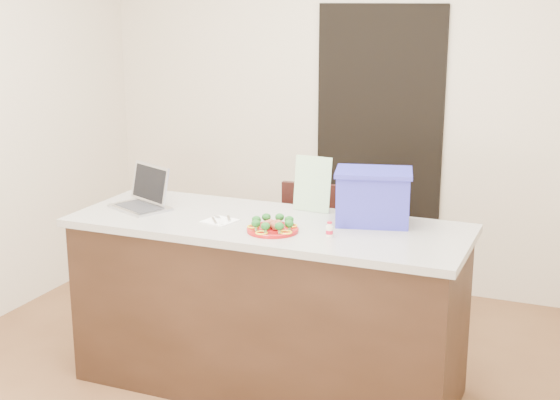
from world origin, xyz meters
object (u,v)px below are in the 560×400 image
at_px(blue_box, 373,197).
at_px(chair, 308,250).
at_px(yogurt_bottle, 329,230).
at_px(laptop, 145,196).
at_px(plate, 273,229).
at_px(napkin, 220,221).
at_px(island, 268,305).

distance_m(blue_box, chair, 0.96).
bearing_deg(blue_box, chair, 120.59).
distance_m(yogurt_bottle, laptop, 1.13).
height_order(plate, napkin, plate).
bearing_deg(chair, blue_box, -49.93).
bearing_deg(yogurt_bottle, plate, -174.94).
xyz_separation_m(plate, yogurt_bottle, (0.29, 0.03, 0.02)).
xyz_separation_m(plate, chair, (-0.15, 0.90, -0.40)).
bearing_deg(plate, yogurt_bottle, 5.06).
height_order(island, napkin, napkin).
distance_m(napkin, yogurt_bottle, 0.61).
bearing_deg(napkin, plate, -9.85).
xyz_separation_m(plate, napkin, (-0.32, 0.06, -0.01)).
bearing_deg(blue_box, laptop, 173.55).
relative_size(island, napkin, 13.76).
distance_m(island, laptop, 0.91).
relative_size(yogurt_bottle, chair, 0.08).
relative_size(island, yogurt_bottle, 27.40).
xyz_separation_m(island, napkin, (-0.23, -0.09, 0.46)).
height_order(island, yogurt_bottle, yogurt_bottle).
relative_size(napkin, chair, 0.16).
distance_m(plate, blue_box, 0.55).
xyz_separation_m(napkin, chair, (0.17, 0.85, -0.39)).
bearing_deg(blue_box, napkin, -173.29).
height_order(island, plate, plate).
distance_m(laptop, chair, 1.10).
relative_size(island, chair, 2.22).
distance_m(plate, yogurt_bottle, 0.29).
bearing_deg(plate, laptop, 168.73).
bearing_deg(yogurt_bottle, island, 162.30).
relative_size(napkin, laptop, 0.39).
height_order(blue_box, chair, blue_box).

